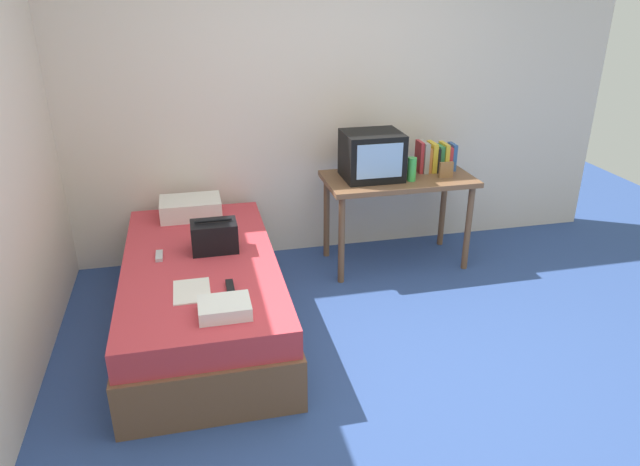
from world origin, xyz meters
The scene contains 14 objects.
ground_plane centered at (0.00, 0.00, 0.00)m, with size 8.00×8.00×0.00m, color #2D4784.
wall_back centered at (0.00, 2.00, 1.30)m, with size 5.20×0.10×2.60m, color beige.
bed centered at (-0.99, 0.88, 0.25)m, with size 1.00×2.00×0.51m.
desk centered at (0.59, 1.52, 0.65)m, with size 1.16×0.60×0.74m.
tv centered at (0.37, 1.54, 0.92)m, with size 0.44×0.39×0.36m.
water_bottle centered at (0.65, 1.40, 0.84)m, with size 0.07×0.07×0.18m, color green.
book_row centered at (0.93, 1.61, 0.85)m, with size 0.31×0.17×0.25m.
picture_frame centered at (0.95, 1.42, 0.81)m, with size 0.11×0.02×0.12m, color olive.
pillow centered at (-1.02, 1.65, 0.57)m, with size 0.45×0.32×0.14m, color silver.
handbag centered at (-0.88, 0.99, 0.61)m, with size 0.30×0.20×0.22m.
magazine centered at (-1.05, 0.46, 0.51)m, with size 0.21×0.29×0.01m, color white.
remote_dark centered at (-0.83, 0.44, 0.52)m, with size 0.04×0.16×0.02m, color black.
remote_silver centered at (-1.24, 0.96, 0.52)m, with size 0.04×0.14×0.02m, color #B7B7BC.
folded_towel centered at (-0.88, 0.17, 0.54)m, with size 0.28×0.22×0.08m, color white.
Camera 1 is at (-0.98, -2.57, 2.16)m, focal length 32.54 mm.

